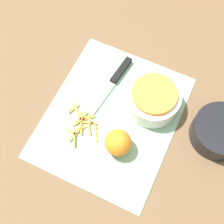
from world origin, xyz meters
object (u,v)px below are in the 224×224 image
object	(u,v)px
bowl_dark	(219,132)
orange_left	(118,143)
knife	(117,76)
bowl_speckled	(153,99)

from	to	relation	value
bowl_dark	orange_left	xyz separation A→B (m)	(0.16, -0.25, 0.01)
bowl_dark	knife	world-z (taller)	bowl_dark
bowl_speckled	orange_left	size ratio (longest dim) A/B	2.12
bowl_speckled	knife	distance (m)	0.15
bowl_speckled	bowl_dark	size ratio (longest dim) A/B	1.01
bowl_dark	knife	bearing A→B (deg)	-98.94
bowl_speckled	knife	size ratio (longest dim) A/B	0.71
knife	orange_left	world-z (taller)	orange_left
orange_left	knife	bearing A→B (deg)	-154.76
bowl_dark	knife	size ratio (longest dim) A/B	0.70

